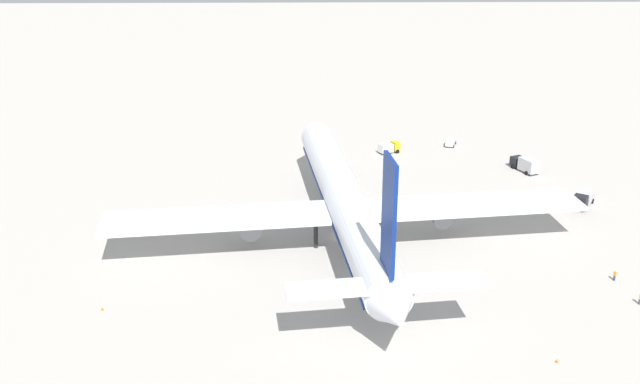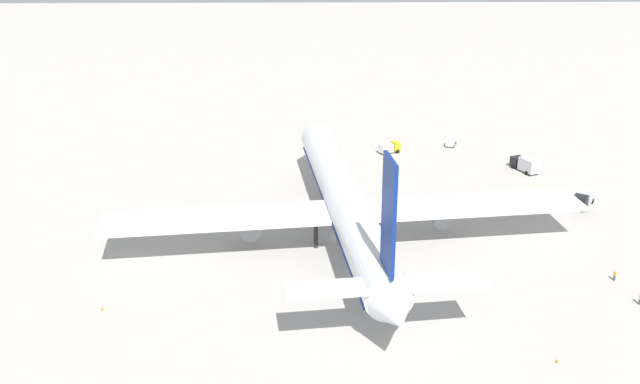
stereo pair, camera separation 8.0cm
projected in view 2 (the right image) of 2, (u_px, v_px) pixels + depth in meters
ground_plane at (344, 237)px, 126.51m from camera, size 600.00×600.00×0.00m
airliner at (345, 202)px, 122.62m from camera, size 79.61×78.75×25.04m
service_truck_0 at (526, 164)px, 155.90m from camera, size 7.33×5.03×3.08m
service_truck_1 at (584, 199)px, 138.53m from camera, size 7.09×5.86×2.84m
service_truck_2 at (389, 147)px, 167.25m from camera, size 4.06×5.18×2.38m
service_van at (451, 141)px, 172.38m from camera, size 4.59×3.16×1.97m
ground_worker_2 at (615, 276)px, 111.82m from camera, size 0.53×0.53×1.61m
ground_worker_4 at (640, 299)px, 105.24m from camera, size 0.56×0.56×1.78m
traffic_cone_0 at (102, 308)px, 103.98m from camera, size 0.36×0.36×0.55m
traffic_cone_1 at (557, 361)px, 92.29m from camera, size 0.36×0.36×0.55m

